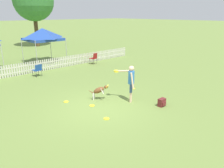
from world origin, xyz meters
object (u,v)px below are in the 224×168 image
handler_person (130,79)px  canopy_tent_secondary (43,34)px  leaping_dog (99,90)px  folding_chair_blue_left (38,69)px  frisbee_near_dog (106,119)px  backpack_on_grass (162,102)px  folding_chair_center (94,57)px  frisbee_midfield (66,102)px  tree_left_grove (33,1)px  frisbee_near_handler (92,105)px  frisbee_far_scatter (133,88)px

handler_person → canopy_tent_secondary: size_ratio=0.61×
leaping_dog → folding_chair_blue_left: size_ratio=1.09×
frisbee_near_dog → backpack_on_grass: backpack_on_grass is taller
folding_chair_center → canopy_tent_secondary: bearing=-63.7°
handler_person → folding_chair_center: size_ratio=1.89×
frisbee_midfield → canopy_tent_secondary: bearing=68.3°
canopy_tent_secondary → frisbee_near_dog: bearing=-106.0°
frisbee_near_dog → folding_chair_center: (5.72, 7.74, 0.53)m
canopy_tent_secondary → tree_left_grove: tree_left_grove is taller
handler_person → backpack_on_grass: (0.60, -1.35, -0.89)m
leaping_dog → folding_chair_center: 7.62m
folding_chair_blue_left → frisbee_near_handler: bearing=79.2°
folding_chair_center → frisbee_near_handler: bearing=37.5°
handler_person → folding_chair_center: (3.73, 7.17, -0.53)m
handler_person → canopy_tent_secondary: canopy_tent_secondary is taller
folding_chair_center → leaping_dog: bearing=40.1°
frisbee_near_dog → canopy_tent_secondary: canopy_tent_secondary is taller
leaping_dog → frisbee_far_scatter: leaping_dog is taller
frisbee_near_handler → canopy_tent_secondary: (2.75, 9.58, 2.28)m
frisbee_near_dog → frisbee_midfield: (-0.20, 2.55, 0.00)m
folding_chair_center → tree_left_grove: size_ratio=0.12×
canopy_tent_secondary → tree_left_grove: 10.54m
handler_person → tree_left_grove: (5.03, 19.73, 4.18)m
frisbee_far_scatter → folding_chair_blue_left: (-2.61, 5.84, 0.46)m
folding_chair_blue_left → frisbee_far_scatter: bearing=107.5°
frisbee_near_handler → folding_chair_blue_left: (0.44, 6.10, 0.46)m
frisbee_near_handler → tree_left_grove: (6.63, 18.93, 5.24)m
frisbee_near_handler → frisbee_far_scatter: bearing=4.8°
frisbee_midfield → folding_chair_blue_left: size_ratio=0.28×
tree_left_grove → frisbee_midfield: bearing=-112.1°
folding_chair_center → tree_left_grove: bearing=-108.4°
frisbee_near_handler → frisbee_midfield: size_ratio=1.00×
tree_left_grove → folding_chair_blue_left: bearing=-115.8°
frisbee_near_handler → canopy_tent_secondary: 10.23m
frisbee_midfield → folding_chair_blue_left: 5.06m
tree_left_grove → canopy_tent_secondary: bearing=-112.5°
frisbee_near_dog → backpack_on_grass: (2.59, -0.78, 0.16)m
canopy_tent_secondary → leaping_dog: bearing=-102.5°
frisbee_near_dog → frisbee_midfield: bearing=94.6°
backpack_on_grass → folding_chair_center: (3.13, 8.52, 0.37)m
frisbee_near_handler → canopy_tent_secondary: bearing=74.0°
frisbee_far_scatter → backpack_on_grass: (-0.85, -2.41, 0.16)m
handler_person → folding_chair_blue_left: bearing=61.2°
leaping_dog → folding_chair_center: size_ratio=0.97×
leaping_dog → tree_left_grove: tree_left_grove is taller
folding_chair_blue_left → canopy_tent_secondary: bearing=-130.2°
frisbee_midfield → handler_person: bearing=-42.0°
frisbee_midfield → tree_left_grove: size_ratio=0.03×
frisbee_far_scatter → frisbee_midfield: bearing=165.9°
handler_person → backpack_on_grass: handler_person is taller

